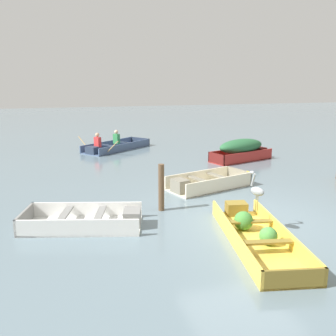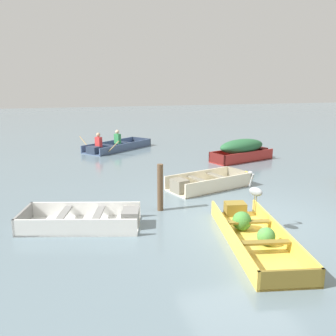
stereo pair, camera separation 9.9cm
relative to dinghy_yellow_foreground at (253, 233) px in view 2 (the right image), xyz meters
The scene contains 8 objects.
ground_plane 1.18m from the dinghy_yellow_foreground, 72.81° to the left, with size 80.00×80.00×0.00m, color slate.
dinghy_yellow_foreground is the anchor object (origin of this frame).
skiff_red_near_moored 7.79m from the dinghy_yellow_foreground, 64.07° to the left, with size 2.77×1.63×0.86m.
skiff_cream_mid_moored 3.68m from the dinghy_yellow_foreground, 82.69° to the left, with size 2.65×1.72×0.41m.
skiff_white_far_moored 3.51m from the dinghy_yellow_foreground, 151.89° to the left, with size 2.73×1.79×0.37m.
rowboat_slate_blue_with_crew 10.84m from the dinghy_yellow_foreground, 95.90° to the left, with size 3.45×3.24×0.90m.
heron_on_dinghy 0.87m from the dinghy_yellow_foreground, 59.30° to the left, with size 0.25×0.45×0.84m.
mooring_post 2.60m from the dinghy_yellow_foreground, 120.36° to the left, with size 0.14×0.14×1.16m, color brown.
Camera 2 is at (-3.94, -7.29, 3.07)m, focal length 40.00 mm.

